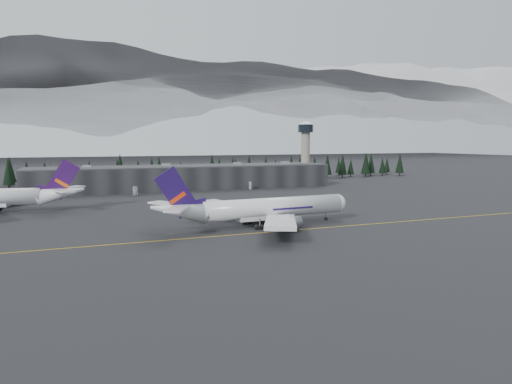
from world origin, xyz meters
name	(u,v)px	position (x,y,z in m)	size (l,w,h in m)	color
ground	(281,230)	(0.00, 0.00, 0.00)	(1400.00, 1400.00, 0.00)	black
taxiline	(284,231)	(0.00, -2.00, 0.01)	(400.00, 0.40, 0.02)	gold
terminal	(185,177)	(0.00, 125.00, 6.30)	(160.00, 30.00, 12.60)	black
control_tower	(306,145)	(75.00, 128.00, 23.41)	(10.00, 10.00, 37.70)	gray
treeline	(172,171)	(0.00, 162.00, 7.50)	(360.00, 20.00, 15.00)	black
mountain_ridge	(101,152)	(0.00, 1000.00, 0.00)	(4400.00, 900.00, 420.00)	white
jet_main	(257,209)	(-4.45, 7.50, 5.33)	(64.30, 59.25, 18.90)	silver
gse_vehicle_a	(135,195)	(-29.51, 100.17, 0.65)	(2.17, 4.70, 1.31)	silver
gse_vehicle_b	(251,188)	(31.34, 106.96, 0.74)	(1.76, 4.37, 1.49)	white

